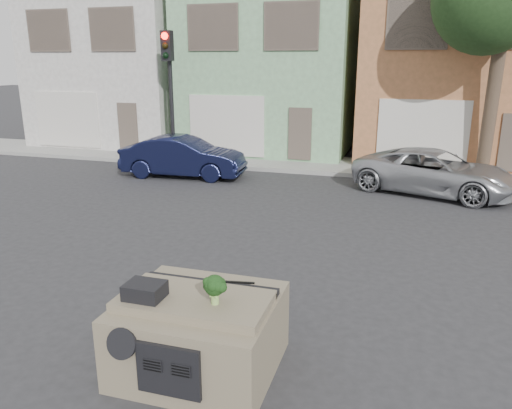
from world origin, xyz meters
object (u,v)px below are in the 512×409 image
at_px(navy_sedan, 184,176).
at_px(silver_pickup, 433,193).
at_px(broccoli, 215,289).
at_px(traffic_signal, 170,99).

height_order(navy_sedan, silver_pickup, navy_sedan).
xyz_separation_m(navy_sedan, broccoli, (5.40, -10.67, 1.31)).
height_order(silver_pickup, traffic_signal, traffic_signal).
relative_size(traffic_signal, broccoli, 13.13).
relative_size(navy_sedan, traffic_signal, 0.85).
distance_m(silver_pickup, broccoli, 11.29).
bearing_deg(navy_sedan, silver_pickup, -92.96).
bearing_deg(broccoli, navy_sedan, 116.84).
relative_size(silver_pickup, broccoli, 12.55).
relative_size(navy_sedan, broccoli, 11.14).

